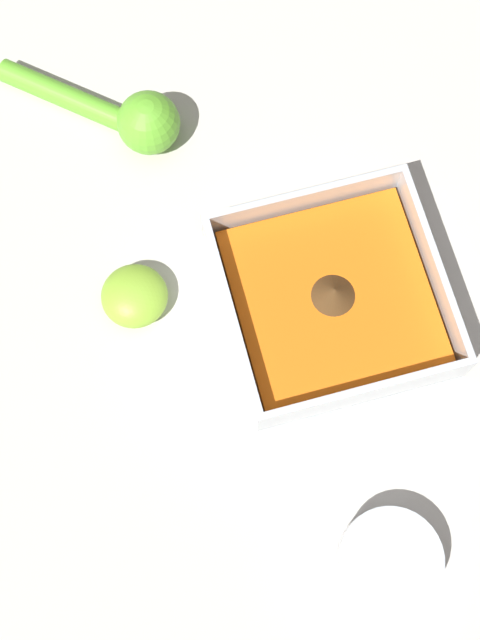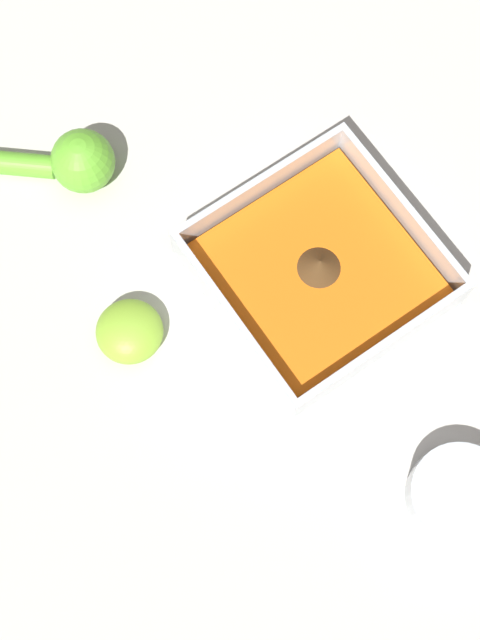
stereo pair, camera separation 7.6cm
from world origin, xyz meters
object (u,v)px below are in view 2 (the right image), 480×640
at_px(square_dish, 318,273).
at_px(lemon_squeezer, 60,161).
at_px(spice_bowl, 458,495).
at_px(lemon_half, 130,331).

bearing_deg(square_dish, lemon_squeezer, -148.93).
distance_m(spice_bowl, lemon_half, 0.31).
xyz_separation_m(square_dish, spice_bowl, (0.22, -0.02, -0.00)).
height_order(spice_bowl, lemon_half, lemon_half).
relative_size(square_dish, lemon_half, 3.15).
bearing_deg(spice_bowl, lemon_squeezer, -165.52).
relative_size(spice_bowl, lemon_squeezer, 0.53).
xyz_separation_m(square_dish, lemon_half, (-0.05, -0.16, -0.00)).
height_order(square_dish, spice_bowl, square_dish).
bearing_deg(square_dish, spice_bowl, -4.62).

